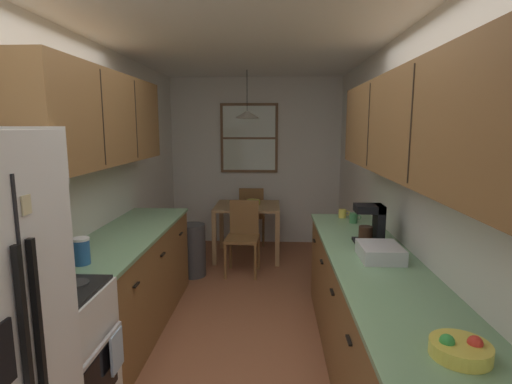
{
  "coord_description": "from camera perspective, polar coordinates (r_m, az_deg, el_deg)",
  "views": [
    {
      "loc": [
        0.29,
        -2.55,
        1.82
      ],
      "look_at": [
        0.11,
        1.3,
        1.18
      ],
      "focal_mm": 27.99,
      "sensor_mm": 36.0,
      "label": 1
    }
  ],
  "objects": [
    {
      "name": "mug_by_coffeemaker",
      "position": [
        4.15,
        12.27,
        -3.02
      ],
      "size": [
        0.11,
        0.08,
        0.09
      ],
      "color": "#E5CC4C",
      "rests_on": "counter_right"
    },
    {
      "name": "wall_back",
      "position": [
        6.23,
        -0.03,
        4.37
      ],
      "size": [
        4.4,
        0.1,
        2.55
      ],
      "primitive_type": "cube",
      "color": "silver",
      "rests_on": "ground"
    },
    {
      "name": "trash_bin",
      "position": [
        4.98,
        -9.03,
        -8.22
      ],
      "size": [
        0.31,
        0.31,
        0.64
      ],
      "primitive_type": "cylinder",
      "color": "#3F3F42",
      "rests_on": "ground"
    },
    {
      "name": "counter_right",
      "position": [
        3.01,
        16.85,
        -18.01
      ],
      "size": [
        0.64,
        3.12,
        0.9
      ],
      "color": "brown",
      "rests_on": "ground"
    },
    {
      "name": "wall_right",
      "position": [
        3.75,
        19.07,
        0.53
      ],
      "size": [
        0.1,
        9.0,
        2.55
      ],
      "primitive_type": "cube",
      "color": "silver",
      "rests_on": "ground"
    },
    {
      "name": "wall_left",
      "position": [
        3.95,
        -21.92,
        0.8
      ],
      "size": [
        0.1,
        9.0,
        2.55
      ],
      "primitive_type": "cube",
      "color": "silver",
      "rests_on": "ground"
    },
    {
      "name": "upper_cabinets_left",
      "position": [
        3.59,
        -21.15,
        9.73
      ],
      "size": [
        0.33,
        2.16,
        0.76
      ],
      "color": "brown"
    },
    {
      "name": "stove_range",
      "position": [
        2.72,
        -28.04,
        -21.46
      ],
      "size": [
        0.66,
        0.63,
        1.1
      ],
      "color": "white",
      "rests_on": "ground"
    },
    {
      "name": "storage_canister",
      "position": [
        2.94,
        -23.69,
        -7.74
      ],
      "size": [
        0.11,
        0.11,
        0.18
      ],
      "color": "#265999",
      "rests_on": "counter_left"
    },
    {
      "name": "dining_chair_near",
      "position": [
        4.99,
        -1.86,
        -5.93
      ],
      "size": [
        0.43,
        0.43,
        0.9
      ],
      "color": "brown",
      "rests_on": "ground"
    },
    {
      "name": "upper_cabinets_right",
      "position": [
        2.68,
        21.45,
        8.91
      ],
      "size": [
        0.33,
        2.8,
        0.65
      ],
      "color": "brown"
    },
    {
      "name": "microwave_over_range",
      "position": [
        2.43,
        -32.47,
        3.95
      ],
      "size": [
        0.39,
        0.58,
        0.34
      ],
      "color": "white"
    },
    {
      "name": "ceiling_slab",
      "position": [
        3.65,
        -2.11,
        21.61
      ],
      "size": [
        4.4,
        9.0,
        0.08
      ],
      "primitive_type": "cube",
      "color": "white"
    },
    {
      "name": "ground_plane",
      "position": [
        4.0,
        -1.87,
        -17.66
      ],
      "size": [
        12.0,
        12.0,
        0.0
      ],
      "primitive_type": "plane",
      "color": "#995B3D"
    },
    {
      "name": "dish_towel",
      "position": [
        2.68,
        -19.29,
        -20.62
      ],
      "size": [
        0.02,
        0.16,
        0.24
      ],
      "primitive_type": "cube",
      "color": "silver"
    },
    {
      "name": "dining_chair_far",
      "position": [
        6.15,
        -0.6,
        -3.0
      ],
      "size": [
        0.4,
        0.4,
        0.9
      ],
      "color": "brown",
      "rests_on": "ground"
    },
    {
      "name": "fruit_bowl",
      "position": [
        1.9,
        27.18,
        -19.27
      ],
      "size": [
        0.24,
        0.24,
        0.09
      ],
      "color": "#E5D14C",
      "rests_on": "counter_right"
    },
    {
      "name": "counter_left",
      "position": [
        3.83,
        -17.6,
        -11.98
      ],
      "size": [
        0.64,
        2.08,
        0.9
      ],
      "color": "brown",
      "rests_on": "ground"
    },
    {
      "name": "dish_rack",
      "position": [
        2.94,
        17.31,
        -8.19
      ],
      "size": [
        0.28,
        0.34,
        0.1
      ],
      "primitive_type": "cube",
      "color": "silver",
      "rests_on": "counter_right"
    },
    {
      "name": "back_window",
      "position": [
        6.14,
        -0.99,
        7.7
      ],
      "size": [
        0.88,
        0.05,
        1.05
      ],
      "color": "brown"
    },
    {
      "name": "pendant_light",
      "position": [
        5.41,
        -1.28,
        11.04
      ],
      "size": [
        0.33,
        0.33,
        0.63
      ],
      "color": "black"
    },
    {
      "name": "table_serving_bowl",
      "position": [
        5.58,
        -0.43,
        -1.42
      ],
      "size": [
        0.19,
        0.19,
        0.06
      ],
      "primitive_type": "cylinder",
      "color": "#E0D14C",
      "rests_on": "dining_table"
    },
    {
      "name": "coffee_maker",
      "position": [
        3.29,
        16.3,
        -4.28
      ],
      "size": [
        0.22,
        0.18,
        0.31
      ],
      "color": "black",
      "rests_on": "counter_right"
    },
    {
      "name": "mug_spare",
      "position": [
        3.94,
        13.79,
        -3.63
      ],
      "size": [
        0.11,
        0.08,
        0.1
      ],
      "color": "#3F7F4C",
      "rests_on": "counter_right"
    },
    {
      "name": "dining_table",
      "position": [
        5.54,
        -1.23,
        -3.11
      ],
      "size": [
        0.88,
        0.78,
        0.74
      ],
      "color": "#A87F51",
      "rests_on": "ground"
    }
  ]
}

